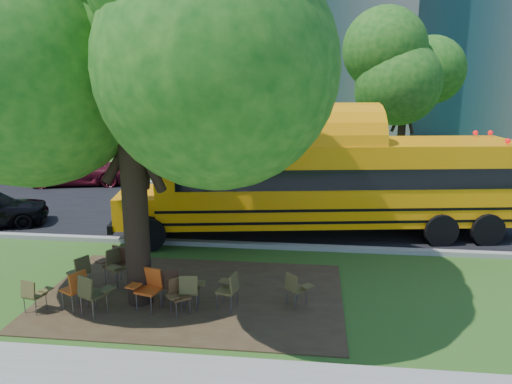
# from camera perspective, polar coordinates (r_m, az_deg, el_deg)

# --- Properties ---
(ground) EXTENTS (160.00, 160.00, 0.00)m
(ground) POSITION_cam_1_polar(r_m,az_deg,el_deg) (12.82, -11.10, -10.42)
(ground) COLOR #2D541A
(ground) RESTS_ON ground
(dirt_patch) EXTENTS (7.00, 4.50, 0.03)m
(dirt_patch) POSITION_cam_1_polar(r_m,az_deg,el_deg) (12.12, -7.23, -11.65)
(dirt_patch) COLOR #382819
(dirt_patch) RESTS_ON ground
(asphalt_road) EXTENTS (80.00, 8.00, 0.04)m
(asphalt_road) POSITION_cam_1_polar(r_m,az_deg,el_deg) (19.21, -4.82, -1.99)
(asphalt_road) COLOR black
(asphalt_road) RESTS_ON ground
(kerb_near) EXTENTS (80.00, 0.25, 0.14)m
(kerb_near) POSITION_cam_1_polar(r_m,az_deg,el_deg) (15.48, -7.76, -5.75)
(kerb_near) COLOR gray
(kerb_near) RESTS_ON ground
(kerb_far) EXTENTS (80.00, 0.25, 0.14)m
(kerb_far) POSITION_cam_1_polar(r_m,az_deg,el_deg) (23.11, -2.82, 0.84)
(kerb_far) COLOR gray
(kerb_far) RESTS_ON ground
(building_main) EXTENTS (38.00, 16.00, 22.00)m
(building_main) POSITION_cam_1_polar(r_m,az_deg,el_deg) (48.92, -7.75, 20.32)
(building_main) COLOR slate
(building_main) RESTS_ON ground
(bg_tree_0) EXTENTS (5.20, 5.20, 7.18)m
(bg_tree_0) POSITION_cam_1_polar(r_m,az_deg,el_deg) (28.82, -26.98, 10.97)
(bg_tree_0) COLOR black
(bg_tree_0) RESTS_ON ground
(bg_tree_2) EXTENTS (4.80, 4.80, 6.62)m
(bg_tree_2) POSITION_cam_1_polar(r_m,az_deg,el_deg) (28.52, -11.42, 11.41)
(bg_tree_2) COLOR black
(bg_tree_2) RESTS_ON ground
(bg_tree_3) EXTENTS (5.60, 5.60, 7.84)m
(bg_tree_3) POSITION_cam_1_polar(r_m,az_deg,el_deg) (25.48, 16.71, 12.73)
(bg_tree_3) COLOR black
(bg_tree_3) RESTS_ON ground
(main_tree) EXTENTS (7.20, 7.20, 9.70)m
(main_tree) POSITION_cam_1_polar(r_m,az_deg,el_deg) (10.91, -14.81, 18.02)
(main_tree) COLOR black
(main_tree) RESTS_ON ground
(school_bus) EXTENTS (12.71, 4.56, 3.05)m
(school_bus) POSITION_cam_1_polar(r_m,az_deg,el_deg) (16.03, 8.82, 1.18)
(school_bus) COLOR #FF9808
(school_bus) RESTS_ON ground
(chair_0) EXTENTS (0.60, 0.47, 0.80)m
(chair_0) POSITION_cam_1_polar(r_m,az_deg,el_deg) (12.06, -24.10, -10.46)
(chair_0) COLOR brown
(chair_0) RESTS_ON ground
(chair_1) EXTENTS (0.79, 0.63, 0.96)m
(chair_1) POSITION_cam_1_polar(r_m,az_deg,el_deg) (11.41, -18.26, -10.74)
(chair_1) COLOR #413B1C
(chair_1) RESTS_ON ground
(chair_2) EXTENTS (0.61, 0.78, 0.93)m
(chair_2) POSITION_cam_1_polar(r_m,az_deg,el_deg) (11.85, -19.86, -10.04)
(chair_2) COLOR #B64B13
(chair_2) RESTS_ON ground
(chair_3) EXTENTS (0.74, 0.57, 0.96)m
(chair_3) POSITION_cam_1_polar(r_m,az_deg,el_deg) (11.40, -12.20, -10.37)
(chair_3) COLOR #BE4914
(chair_3) RESTS_ON ground
(chair_4) EXTENTS (0.58, 0.58, 0.87)m
(chair_4) POSITION_cam_1_polar(r_m,az_deg,el_deg) (11.24, -7.52, -10.83)
(chair_4) COLOR #4C4421
(chair_4) RESTS_ON ground
(chair_5) EXTENTS (0.54, 0.68, 0.81)m
(chair_5) POSITION_cam_1_polar(r_m,az_deg,el_deg) (11.15, -8.88, -11.30)
(chair_5) COLOR #51371D
(chair_5) RESTS_ON ground
(chair_6) EXTENTS (0.51, 0.65, 0.85)m
(chair_6) POSITION_cam_1_polar(r_m,az_deg,el_deg) (11.24, -3.04, -10.78)
(chair_6) COLOR brown
(chair_6) RESTS_ON ground
(chair_7) EXTENTS (0.69, 0.54, 0.80)m
(chair_7) POSITION_cam_1_polar(r_m,az_deg,el_deg) (11.37, 4.55, -10.70)
(chair_7) COLOR brown
(chair_7) RESTS_ON ground
(chair_8) EXTENTS (0.58, 0.74, 0.88)m
(chair_8) POSITION_cam_1_polar(r_m,az_deg,el_deg) (12.84, -19.41, -8.30)
(chair_8) COLOR #4B4620
(chair_8) RESTS_ON ground
(chair_9) EXTENTS (0.75, 0.59, 0.94)m
(chair_9) POSITION_cam_1_polar(r_m,az_deg,el_deg) (12.98, -15.72, -7.62)
(chair_9) COLOR #442718
(chair_9) RESTS_ON ground
(chair_10) EXTENTS (0.63, 0.79, 0.94)m
(chair_10) POSITION_cam_1_polar(r_m,az_deg,el_deg) (12.82, -15.68, -7.88)
(chair_10) COLOR brown
(chair_10) RESTS_ON ground
(chair_11) EXTENTS (0.58, 0.62, 0.85)m
(chair_11) POSITION_cam_1_polar(r_m,az_deg,el_deg) (11.66, -9.71, -10.07)
(chair_11) COLOR #3E2416
(chair_11) RESTS_ON ground
(bg_car_red) EXTENTS (5.05, 3.14, 1.30)m
(bg_car_red) POSITION_cam_1_polar(r_m,az_deg,el_deg) (24.74, -19.15, 2.32)
(bg_car_red) COLOR #4F0D19
(bg_car_red) RESTS_ON ground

